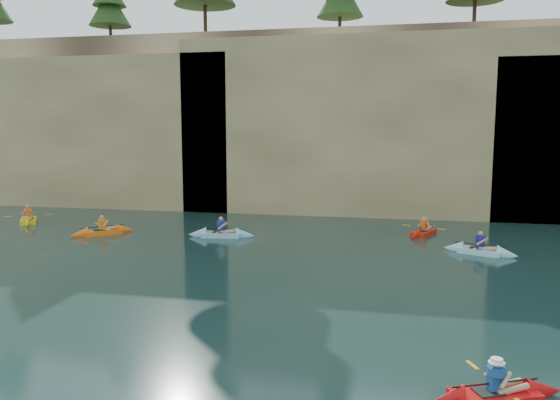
% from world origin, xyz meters
% --- Properties ---
extents(ground, '(160.00, 160.00, 0.00)m').
position_xyz_m(ground, '(0.00, 0.00, 0.00)').
color(ground, black).
rests_on(ground, ground).
extents(cliff, '(70.00, 16.00, 12.00)m').
position_xyz_m(cliff, '(0.00, 30.00, 6.00)').
color(cliff, tan).
rests_on(cliff, ground).
extents(cliff_slab_west, '(26.00, 2.40, 10.56)m').
position_xyz_m(cliff_slab_west, '(-20.00, 22.60, 5.28)').
color(cliff_slab_west, tan).
rests_on(cliff_slab_west, ground).
extents(cliff_slab_center, '(24.00, 2.40, 11.40)m').
position_xyz_m(cliff_slab_center, '(2.00, 22.60, 5.70)').
color(cliff_slab_center, tan).
rests_on(cliff_slab_center, ground).
extents(sea_cave_west, '(4.50, 1.00, 4.00)m').
position_xyz_m(sea_cave_west, '(-18.00, 21.95, 2.00)').
color(sea_cave_west, black).
rests_on(sea_cave_west, ground).
extents(sea_cave_center, '(3.50, 1.00, 3.20)m').
position_xyz_m(sea_cave_center, '(-4.00, 21.95, 1.60)').
color(sea_cave_center, black).
rests_on(sea_cave_center, ground).
extents(sea_cave_east, '(5.00, 1.00, 4.50)m').
position_xyz_m(sea_cave_east, '(10.00, 21.95, 2.25)').
color(sea_cave_east, black).
rests_on(sea_cave_east, ground).
extents(main_kayaker, '(3.13, 1.98, 1.15)m').
position_xyz_m(main_kayaker, '(5.62, -0.75, 0.15)').
color(main_kayaker, red).
rests_on(main_kayaker, ground).
extents(kayaker_orange, '(2.83, 2.89, 1.25)m').
position_xyz_m(kayaker_orange, '(-11.21, 13.38, 0.15)').
color(kayaker_orange, orange).
rests_on(kayaker_orange, ground).
extents(kayaker_ltblue_near, '(3.23, 2.32, 1.25)m').
position_xyz_m(kayaker_ltblue_near, '(7.25, 12.86, 0.15)').
color(kayaker_ltblue_near, '#97E2FC').
rests_on(kayaker_ltblue_near, ground).
extents(kayaker_red_far, '(2.14, 3.18, 1.17)m').
position_xyz_m(kayaker_red_far, '(5.04, 16.75, 0.14)').
color(kayaker_red_far, red).
rests_on(kayaker_red_far, ground).
extents(kayaker_yellow, '(2.45, 3.14, 1.33)m').
position_xyz_m(kayaker_yellow, '(-17.20, 15.62, 0.16)').
color(kayaker_yellow, yellow).
rests_on(kayaker_yellow, ground).
extents(kayaker_ltblue_mid, '(3.46, 2.52, 1.29)m').
position_xyz_m(kayaker_ltblue_mid, '(-4.99, 14.01, 0.16)').
color(kayaker_ltblue_mid, '#86C8E1').
rests_on(kayaker_ltblue_mid, ground).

